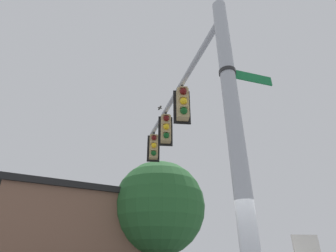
% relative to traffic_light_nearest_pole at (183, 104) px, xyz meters
% --- Properties ---
extents(signal_pole, '(0.32, 0.32, 7.24)m').
position_rel_traffic_light_nearest_pole_xyz_m(signal_pole, '(-0.53, 2.62, -2.36)').
color(signal_pole, '#ADB2B7').
rests_on(signal_pole, ground).
extents(mast_arm, '(1.49, 6.69, 0.17)m').
position_rel_traffic_light_nearest_pole_xyz_m(mast_arm, '(0.14, -0.71, 0.78)').
color(mast_arm, '#ADB2B7').
extents(traffic_light_nearest_pole, '(0.54, 0.49, 1.31)m').
position_rel_traffic_light_nearest_pole_xyz_m(traffic_light_nearest_pole, '(0.00, 0.00, 0.00)').
color(traffic_light_nearest_pole, black).
extents(traffic_light_mid_inner, '(0.54, 0.49, 1.31)m').
position_rel_traffic_light_nearest_pole_xyz_m(traffic_light_mid_inner, '(0.35, -1.78, 0.00)').
color(traffic_light_mid_inner, black).
extents(traffic_light_mid_outer, '(0.54, 0.49, 1.31)m').
position_rel_traffic_light_nearest_pole_xyz_m(traffic_light_mid_outer, '(0.71, -3.56, 0.00)').
color(traffic_light_mid_outer, black).
extents(street_name_sign, '(1.25, 0.41, 0.22)m').
position_rel_traffic_light_nearest_pole_xyz_m(street_name_sign, '(-0.76, 2.57, -0.83)').
color(street_name_sign, '#147238').
extents(bird_flying, '(0.25, 0.33, 0.10)m').
position_rel_traffic_light_nearest_pole_xyz_m(bird_flying, '(0.41, -4.44, 2.49)').
color(bird_flying, '#4C4742').
extents(storefront_building, '(10.68, 10.45, 4.95)m').
position_rel_traffic_light_nearest_pole_xyz_m(storefront_building, '(4.62, -9.47, -3.49)').
color(storefront_building, brown).
rests_on(storefront_building, ground).
extents(tree_by_storefront, '(4.90, 4.90, 6.68)m').
position_rel_traffic_light_nearest_pole_xyz_m(tree_by_storefront, '(0.14, -7.67, -1.76)').
color(tree_by_storefront, '#4C3823').
rests_on(tree_by_storefront, ground).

